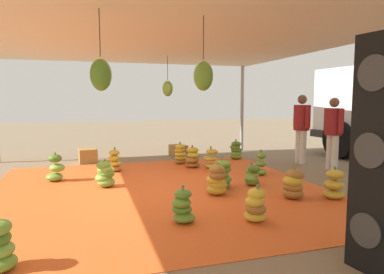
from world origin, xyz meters
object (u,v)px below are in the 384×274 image
Objects in this scene: banana_bunch_6 at (217,181)px; crate_0 at (178,151)px; banana_bunch_8 at (211,160)px; banana_bunch_10 at (222,175)px; worker_0 at (302,124)px; banana_bunch_1 at (55,169)px; banana_bunch_14 at (256,206)px; banana_bunch_3 at (115,161)px; banana_bunch_5 at (261,165)px; banana_bunch_11 at (252,176)px; banana_bunch_0 at (193,158)px; crate_1 at (88,156)px; banana_bunch_15 at (105,175)px; worker_1 at (333,128)px; banana_bunch_9 at (293,185)px; banana_bunch_4 at (183,207)px; banana_bunch_13 at (334,185)px; banana_bunch_7 at (236,151)px.

crate_0 is (-4.01, 0.40, -0.09)m from banana_bunch_6.
banana_bunch_10 reaches higher than banana_bunch_8.
worker_0 is at bearing 90.13° from banana_bunch_8.
banana_bunch_1 is 4.04m from banana_bunch_14.
banana_bunch_3 is at bearing -158.23° from banana_bunch_14.
banana_bunch_5 is at bearing 65.98° from banana_bunch_3.
banana_bunch_11 is (0.71, -0.55, -0.04)m from banana_bunch_5.
banana_bunch_5 is at bearing 150.51° from banana_bunch_14.
banana_bunch_0 is at bearing -94.29° from worker_0.
banana_bunch_0 reaches higher than banana_bunch_8.
banana_bunch_1 is 1.22× the size of crate_1.
worker_0 is (-3.39, 2.96, 0.76)m from banana_bunch_14.
banana_bunch_15 is (1.32, -0.27, 0.00)m from banana_bunch_3.
crate_0 is (-3.65, 0.17, -0.09)m from banana_bunch_10.
crate_0 is (-1.63, 1.84, -0.07)m from banana_bunch_3.
banana_bunch_3 is 1.05× the size of banana_bunch_15.
banana_bunch_15 is (0.06, -3.10, 0.01)m from banana_bunch_5.
banana_bunch_14 is 0.30× the size of worker_1.
banana_bunch_11 is 2.59m from worker_1.
banana_bunch_14 reaches higher than crate_1.
banana_bunch_5 is at bearing -58.61° from worker_0.
banana_bunch_3 is 0.33× the size of worker_1.
banana_bunch_3 is at bearing -48.47° from crate_0.
banana_bunch_1 is 1.01× the size of banana_bunch_10.
crate_1 is (-2.57, -3.39, -0.05)m from banana_bunch_5.
worker_1 reaches higher than banana_bunch_1.
banana_bunch_1 is 5.63m from worker_0.
banana_bunch_6 is 3.48m from worker_1.
banana_bunch_0 is at bearing -163.74° from banana_bunch_11.
banana_bunch_5 is at bearing 123.10° from banana_bunch_10.
banana_bunch_0 reaches higher than banana_bunch_15.
banana_bunch_6 is (1.78, 2.59, 0.00)m from banana_bunch_1.
banana_bunch_1 is 1.14m from banana_bunch_15.
banana_bunch_14 reaches higher than banana_bunch_11.
banana_bunch_4 is at bearing -75.25° from banana_bunch_9.
banana_bunch_5 is at bearing 168.81° from banana_bunch_9.
worker_0 reaches higher than crate_0.
banana_bunch_5 is 0.99× the size of banana_bunch_6.
banana_bunch_5 is 1.21m from banana_bunch_8.
banana_bunch_9 is 3.20m from banana_bunch_15.
worker_0 is at bearing 128.01° from banana_bunch_11.
banana_bunch_6 reaches higher than banana_bunch_5.
banana_bunch_11 reaches higher than crate_1.
banana_bunch_9 is 0.99× the size of crate_0.
worker_0 reaches higher than banana_bunch_15.
banana_bunch_13 is 1.01× the size of crate_0.
banana_bunch_6 is 1.17× the size of crate_1.
banana_bunch_5 is 1.01× the size of banana_bunch_7.
banana_bunch_4 is at bearing -37.80° from banana_bunch_10.
banana_bunch_4 is 0.94× the size of crate_0.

